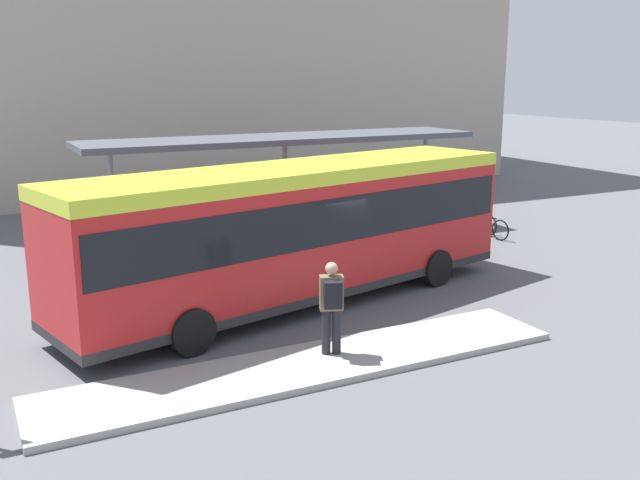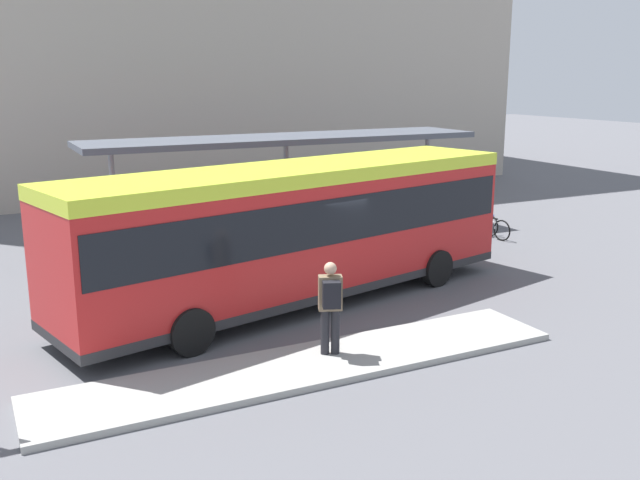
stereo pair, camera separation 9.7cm
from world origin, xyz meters
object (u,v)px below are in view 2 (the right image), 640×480
Objects in this scene: city_bus at (298,224)px; pedestrian_waiting at (330,303)px; bicycle_blue at (480,223)px; potted_planter_near_shelter at (434,218)px; bicycle_white at (491,228)px.

pedestrian_waiting is at bearing -118.83° from city_bus.
bicycle_blue is 2.05m from potted_planter_near_shelter.
city_bus reaches higher than potted_planter_near_shelter.
pedestrian_waiting is 11.45m from bicycle_white.
potted_planter_near_shelter is at bearing -91.05° from bicycle_blue.
bicycle_white is at bearing -33.12° from pedestrian_waiting.
city_bus is 8.15× the size of potted_planter_near_shelter.
bicycle_white is at bearing -17.41° from potted_planter_near_shelter.
bicycle_white is 1.12× the size of potted_planter_near_shelter.
city_bus is at bearing -70.28° from bicycle_blue.
bicycle_blue reaches higher than bicycle_white.
city_bus reaches higher than bicycle_white.
bicycle_blue is at bearing -20.92° from bicycle_white.
city_bus is at bearing 102.68° from bicycle_white.
city_bus is 7.66m from potted_planter_near_shelter.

